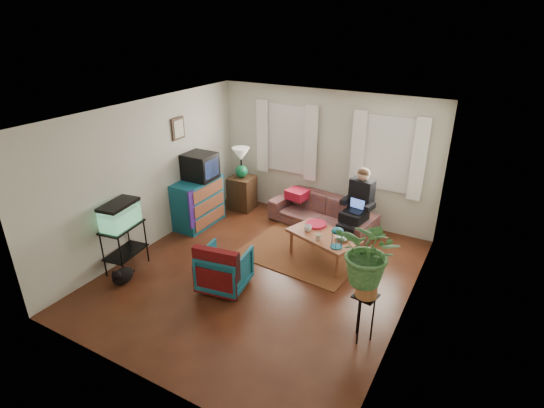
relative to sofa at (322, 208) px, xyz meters
The scene contains 31 objects.
floor 2.10m from the sofa, 95.52° to the right, with size 4.50×5.00×0.01m, color #4F2B14.
ceiling 3.01m from the sofa, 95.52° to the right, with size 4.50×5.00×0.01m, color white.
wall_back 1.02m from the sofa, 113.78° to the left, with size 4.50×0.01×2.60m, color silver.
wall_front 4.64m from the sofa, 92.50° to the right, with size 4.50×0.01×2.60m, color silver.
wall_left 3.32m from the sofa, 140.06° to the right, with size 0.01×5.00×2.60m, color silver.
wall_right 3.03m from the sofa, 44.98° to the right, with size 0.01×5.00×2.60m, color silver.
window_left 1.58m from the sofa, 156.70° to the left, with size 1.08×0.04×1.38m, color white.
window_right 1.61m from the sofa, 22.24° to the left, with size 1.08×0.04×1.38m, color white.
curtains_left 1.56m from the sofa, 160.68° to the left, with size 1.36×0.06×1.50m, color white.
curtains_right 1.59m from the sofa, 18.41° to the left, with size 1.36×0.06×1.50m, color white.
picture_frame 3.10m from the sofa, 153.56° to the right, with size 0.04×0.32×0.40m, color #3D2616.
area_rug 1.13m from the sofa, 84.02° to the right, with size 2.00×1.60×0.01m, color brown.
sofa is the anchor object (origin of this frame).
seated_person 0.78m from the sofa, ahead, with size 0.52×0.64×1.25m, color black, non-canonical shape.
side_table 1.85m from the sofa, behind, with size 0.49×0.49×0.72m, color #422519.
table_lamp 1.95m from the sofa, behind, with size 0.37×0.37×0.65m, color white, non-canonical shape.
dresser 2.44m from the sofa, 153.84° to the right, with size 0.52×1.05×0.94m, color #105063.
crt_tv 2.50m from the sofa, 155.91° to the right, with size 0.58×0.52×0.50m, color black.
aquarium_stand 3.69m from the sofa, 126.57° to the right, with size 0.39×0.71×0.79m, color black.
aquarium 3.74m from the sofa, 126.57° to the right, with size 0.35×0.64×0.42m, color #7FD899.
black_cat 3.84m from the sofa, 120.46° to the right, with size 0.25×0.38×0.32m, color black.
armchair 2.64m from the sofa, 100.85° to the right, with size 0.69×0.64×0.71m, color #12556F.
serape_throw 2.90m from the sofa, 99.02° to the right, with size 0.71×0.16×0.58m, color #9E0A0A.
coffee_table 1.26m from the sofa, 65.92° to the right, with size 1.18×0.65×0.49m, color brown.
cup_a 1.18m from the sofa, 79.25° to the right, with size 0.13×0.13×0.11m, color white.
cup_b 1.43m from the sofa, 69.62° to the right, with size 0.11×0.11×0.10m, color beige.
bowl 1.42m from the sofa, 53.32° to the right, with size 0.23×0.23×0.06m, color white.
snack_tray 0.92m from the sofa, 73.91° to the right, with size 0.37×0.37×0.04m, color #B21414.
birdcage 1.67m from the sofa, 59.30° to the right, with size 0.19×0.19×0.34m, color #115B6B, non-canonical shape.
plant_stand 3.19m from the sofa, 57.49° to the right, with size 0.29×0.29×0.69m, color black.
potted_plant 3.28m from the sofa, 57.49° to the right, with size 0.79×0.68×0.87m, color #599947.
Camera 1 is at (3.01, -4.97, 3.87)m, focal length 28.00 mm.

